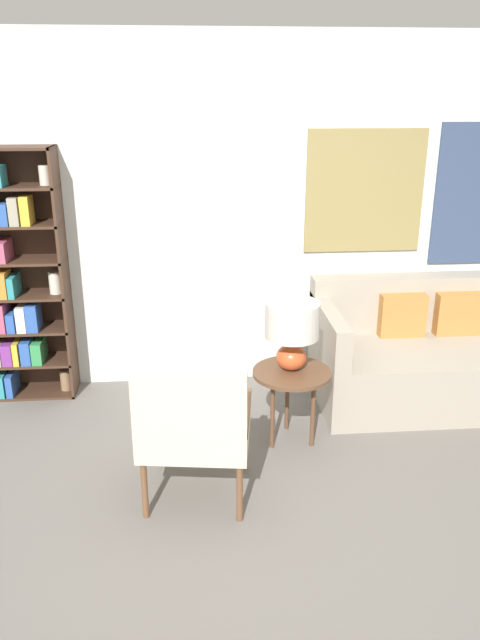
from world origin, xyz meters
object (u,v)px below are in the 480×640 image
Objects in this scene: bookshelf at (8,279)px; table_lamp at (292,327)px; armchair at (194,423)px; side_table at (292,379)px; couch at (434,356)px.

table_lamp is (2.02, -0.85, -0.13)m from bookshelf.
side_table is (0.66, 0.65, -0.06)m from armchair.
table_lamp reaches higher than armchair.
armchair is 0.99m from table_lamp.
bookshelf is at bearing 157.26° from table_lamp.
table_lamp is at bearing -22.74° from bookshelf.
armchair reaches higher than couch.
table_lamp is (0.66, 0.68, 0.30)m from armchair.
side_table is at bearing -23.56° from bookshelf.
armchair reaches higher than side_table.
table_lamp is at bearing 45.82° from armchair.
armchair is at bearing -135.75° from side_table.
couch is 3.90× the size of table_lamp.
side_table is (-1.22, -0.58, 0.13)m from couch.
table_lamp is at bearing 92.69° from side_table.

